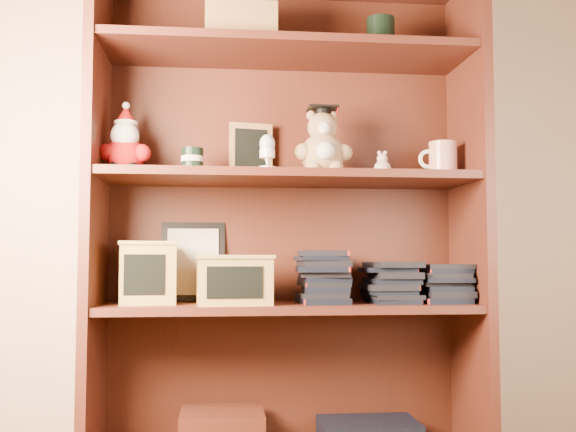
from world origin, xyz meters
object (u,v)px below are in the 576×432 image
at_px(bookcase, 286,230).
at_px(treats_box, 147,272).
at_px(grad_teddy_bear, 323,148).
at_px(teacher_mug, 442,159).

xyz_separation_m(bookcase, treats_box, (-0.43, -0.05, -0.13)).
height_order(grad_teddy_bear, teacher_mug, grad_teddy_bear).
relative_size(bookcase, grad_teddy_bear, 7.22).
distance_m(bookcase, grad_teddy_bear, 0.28).
xyz_separation_m(teacher_mug, treats_box, (-0.93, -0.00, -0.36)).
bearing_deg(treats_box, teacher_mug, 0.05).
xyz_separation_m(bookcase, grad_teddy_bear, (0.11, -0.06, 0.26)).
height_order(bookcase, teacher_mug, bookcase).
distance_m(bookcase, teacher_mug, 0.55).
bearing_deg(treats_box, grad_teddy_bear, -0.63).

